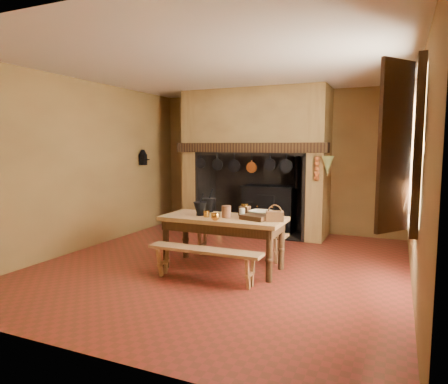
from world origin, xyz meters
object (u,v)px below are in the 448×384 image
work_table (223,225)px  wicker_basket (275,216)px  coffee_grinder (245,210)px  mixing_bowl (261,213)px  bench_front (204,257)px  iron_range (269,208)px

work_table → wicker_basket: 0.77m
coffee_grinder → wicker_basket: (0.51, -0.24, -0.01)m
coffee_grinder → mixing_bowl: size_ratio=0.65×
bench_front → wicker_basket: 1.06m
coffee_grinder → mixing_bowl: bearing=14.7°
iron_range → wicker_basket: size_ratio=5.98×
coffee_grinder → work_table: bearing=-134.4°
iron_range → mixing_bowl: (0.59, -2.35, 0.30)m
work_table → mixing_bowl: (0.46, 0.25, 0.16)m
bench_front → coffee_grinder: size_ratio=7.26×
work_table → wicker_basket: bearing=-2.5°
mixing_bowl → wicker_basket: 0.40m
bench_front → coffee_grinder: bearing=73.3°
iron_range → coffee_grinder: bearing=-81.2°
iron_range → bench_front: 3.19m
work_table → mixing_bowl: bearing=28.4°
wicker_basket → work_table: bearing=159.7°
work_table → coffee_grinder: 0.37m
bench_front → mixing_bowl: mixing_bowl is taller
work_table → bench_front: 0.66m
bench_front → wicker_basket: (0.75, 0.56, 0.49)m
coffee_grinder → mixing_bowl: 0.23m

